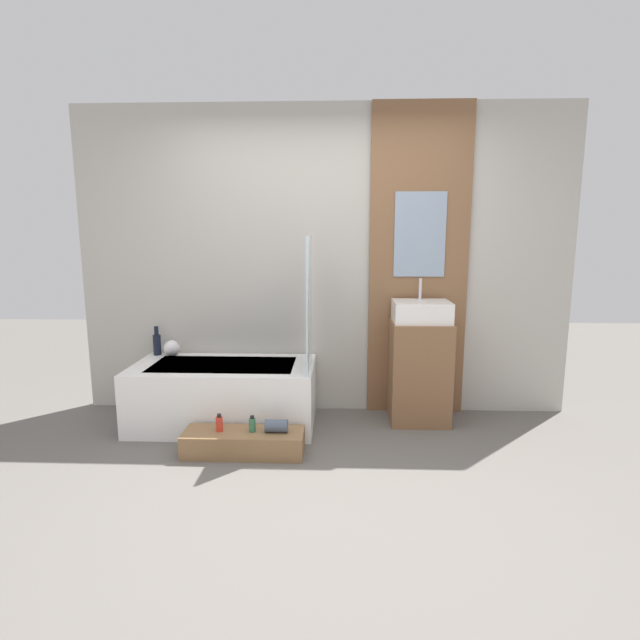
{
  "coord_description": "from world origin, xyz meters",
  "views": [
    {
      "loc": [
        0.14,
        -2.71,
        1.55
      ],
      "look_at": [
        0.0,
        0.69,
        0.96
      ],
      "focal_mm": 28.0,
      "sensor_mm": 36.0,
      "label": 1
    }
  ],
  "objects": [
    {
      "name": "glass_shower_screen",
      "position": [
        -0.09,
        1.07,
        1.02
      ],
      "size": [
        0.01,
        0.54,
        1.02
      ],
      "primitive_type": "cube",
      "color": "silver",
      "rests_on": "bathtub"
    },
    {
      "name": "wall_tiled_back",
      "position": [
        0.0,
        1.58,
        1.3
      ],
      "size": [
        4.2,
        0.06,
        2.6
      ],
      "primitive_type": "cube",
      "color": "#B7B2A8",
      "rests_on": "ground_plane"
    },
    {
      "name": "wall_wood_accent",
      "position": [
        0.8,
        1.53,
        1.31
      ],
      "size": [
        0.82,
        0.04,
        2.6
      ],
      "color": "brown",
      "rests_on": "ground_plane"
    },
    {
      "name": "vase_round_light",
      "position": [
        -1.3,
        1.41,
        0.57
      ],
      "size": [
        0.14,
        0.14,
        0.14
      ],
      "primitive_type": "sphere",
      "color": "white",
      "rests_on": "bathtub"
    },
    {
      "name": "vase_tall_dark",
      "position": [
        -1.44,
        1.45,
        0.61
      ],
      "size": [
        0.07,
        0.07,
        0.25
      ],
      "color": "black",
      "rests_on": "bathtub"
    },
    {
      "name": "towel_roll",
      "position": [
        -0.3,
        0.6,
        0.21
      ],
      "size": [
        0.16,
        0.09,
        0.09
      ],
      "primitive_type": "cylinder",
      "rotation": [
        0.0,
        1.57,
        0.0
      ],
      "color": "#4C5666",
      "rests_on": "wooden_step_bench"
    },
    {
      "name": "bottle_soap_secondary",
      "position": [
        -0.47,
        0.6,
        0.22
      ],
      "size": [
        0.05,
        0.05,
        0.12
      ],
      "color": "#38704C",
      "rests_on": "wooden_step_bench"
    },
    {
      "name": "wooden_step_bench",
      "position": [
        -0.53,
        0.6,
        0.08
      ],
      "size": [
        0.85,
        0.29,
        0.17
      ],
      "primitive_type": "cube",
      "color": "olive",
      "rests_on": "ground_plane"
    },
    {
      "name": "ground_plane",
      "position": [
        0.0,
        0.0,
        0.0
      ],
      "size": [
        12.0,
        12.0,
        0.0
      ],
      "primitive_type": "plane",
      "color": "#605B56"
    },
    {
      "name": "bottle_soap_primary",
      "position": [
        -0.7,
        0.6,
        0.22
      ],
      "size": [
        0.05,
        0.05,
        0.13
      ],
      "color": "red",
      "rests_on": "wooden_step_bench"
    },
    {
      "name": "bathtub",
      "position": [
        -0.79,
        1.15,
        0.25
      ],
      "size": [
        1.46,
        0.75,
        0.51
      ],
      "color": "white",
      "rests_on": "ground_plane"
    },
    {
      "name": "sink",
      "position": [
        0.8,
        1.3,
        0.92
      ],
      "size": [
        0.45,
        0.35,
        0.35
      ],
      "color": "white",
      "rests_on": "vanity_cabinet"
    },
    {
      "name": "vanity_cabinet",
      "position": [
        0.8,
        1.3,
        0.42
      ],
      "size": [
        0.48,
        0.43,
        0.84
      ],
      "primitive_type": "cube",
      "color": "brown",
      "rests_on": "ground_plane"
    }
  ]
}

